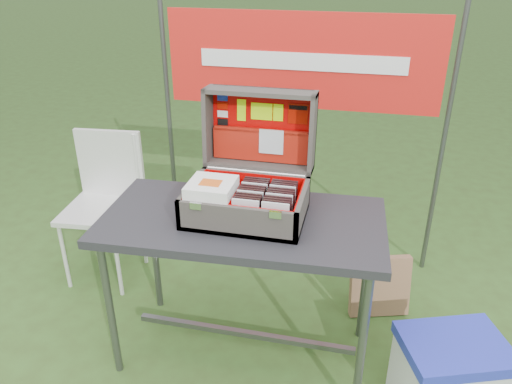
% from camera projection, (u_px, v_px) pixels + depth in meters
% --- Properties ---
extents(ground, '(80.00, 80.00, 0.00)m').
position_uv_depth(ground, '(259.00, 367.00, 2.50)').
color(ground, '#354B1F').
rests_on(ground, ground).
extents(table, '(1.30, 0.70, 0.80)m').
position_uv_depth(table, '(244.00, 289.00, 2.42)').
color(table, '#28272C').
rests_on(table, ground).
extents(table_top, '(1.30, 0.70, 0.04)m').
position_uv_depth(table_top, '(243.00, 222.00, 2.25)').
color(table_top, '#28272C').
rests_on(table_top, ground).
extents(table_leg_fl, '(0.04, 0.04, 0.76)m').
position_uv_depth(table_leg_fl, '(110.00, 309.00, 2.32)').
color(table_leg_fl, '#59595B').
rests_on(table_leg_fl, ground).
extents(table_leg_fr, '(0.04, 0.04, 0.76)m').
position_uv_depth(table_leg_fr, '(362.00, 349.00, 2.09)').
color(table_leg_fr, '#59595B').
rests_on(table_leg_fr, ground).
extents(table_leg_bl, '(0.04, 0.04, 0.76)m').
position_uv_depth(table_leg_bl, '(155.00, 250.00, 2.77)').
color(table_leg_bl, '#59595B').
rests_on(table_leg_bl, ground).
extents(table_leg_br, '(0.04, 0.04, 0.76)m').
position_uv_depth(table_leg_br, '(366.00, 278.00, 2.54)').
color(table_leg_br, '#59595B').
rests_on(table_leg_br, ground).
extents(table_brace, '(1.12, 0.03, 0.03)m').
position_uv_depth(table_brace, '(244.00, 333.00, 2.54)').
color(table_brace, '#59595B').
rests_on(table_brace, ground).
extents(suitcase, '(0.52, 0.53, 0.51)m').
position_uv_depth(suitcase, '(249.00, 159.00, 2.20)').
color(suitcase, '#454039').
rests_on(suitcase, table).
extents(suitcase_base_bottom, '(0.52, 0.37, 0.02)m').
position_uv_depth(suitcase_base_bottom, '(246.00, 215.00, 2.25)').
color(suitcase_base_bottom, '#454039').
rests_on(suitcase_base_bottom, table_top).
extents(suitcase_base_wall_front, '(0.52, 0.02, 0.14)m').
position_uv_depth(suitcase_base_wall_front, '(236.00, 222.00, 2.07)').
color(suitcase_base_wall_front, '#454039').
rests_on(suitcase_base_wall_front, table_top).
extents(suitcase_base_wall_back, '(0.52, 0.02, 0.14)m').
position_uv_depth(suitcase_base_wall_back, '(255.00, 186.00, 2.38)').
color(suitcase_base_wall_back, '#454039').
rests_on(suitcase_base_wall_back, table_top).
extents(suitcase_base_wall_left, '(0.02, 0.37, 0.14)m').
position_uv_depth(suitcase_base_wall_left, '(193.00, 197.00, 2.28)').
color(suitcase_base_wall_left, '#454039').
rests_on(suitcase_base_wall_left, table_top).
extents(suitcase_base_wall_right, '(0.02, 0.37, 0.14)m').
position_uv_depth(suitcase_base_wall_right, '(302.00, 209.00, 2.17)').
color(suitcase_base_wall_right, '#454039').
rests_on(suitcase_base_wall_right, table_top).
extents(suitcase_liner_floor, '(0.48, 0.33, 0.01)m').
position_uv_depth(suitcase_liner_floor, '(246.00, 212.00, 2.25)').
color(suitcase_liner_floor, '#C90309').
rests_on(suitcase_liner_floor, suitcase_base_bottom).
extents(suitcase_latch_left, '(0.05, 0.01, 0.03)m').
position_uv_depth(suitcase_latch_left, '(196.00, 206.00, 2.07)').
color(suitcase_latch_left, silver).
rests_on(suitcase_latch_left, suitcase_base_wall_front).
extents(suitcase_latch_right, '(0.05, 0.01, 0.03)m').
position_uv_depth(suitcase_latch_right, '(275.00, 215.00, 2.00)').
color(suitcase_latch_right, silver).
rests_on(suitcase_latch_right, suitcase_base_wall_front).
extents(suitcase_hinge, '(0.47, 0.02, 0.02)m').
position_uv_depth(suitcase_hinge, '(256.00, 172.00, 2.36)').
color(suitcase_hinge, silver).
rests_on(suitcase_hinge, suitcase_base_wall_back).
extents(suitcase_lid_back, '(0.52, 0.04, 0.38)m').
position_uv_depth(suitcase_lid_back, '(262.00, 126.00, 2.40)').
color(suitcase_lid_back, '#454039').
rests_on(suitcase_lid_back, suitcase_base_wall_back).
extents(suitcase_lid_rim_far, '(0.52, 0.14, 0.03)m').
position_uv_depth(suitcase_lid_rim_far, '(260.00, 92.00, 2.28)').
color(suitcase_lid_rim_far, '#454039').
rests_on(suitcase_lid_rim_far, suitcase_lid_back).
extents(suitcase_lid_rim_near, '(0.52, 0.14, 0.03)m').
position_uv_depth(suitcase_lid_rim_near, '(259.00, 165.00, 2.42)').
color(suitcase_lid_rim_near, '#454039').
rests_on(suitcase_lid_rim_near, suitcase_lid_back).
extents(suitcase_lid_rim_left, '(0.02, 0.16, 0.38)m').
position_uv_depth(suitcase_lid_rim_left, '(208.00, 126.00, 2.40)').
color(suitcase_lid_rim_left, '#454039').
rests_on(suitcase_lid_rim_left, suitcase_lid_back).
extents(suitcase_lid_rim_right, '(0.02, 0.16, 0.38)m').
position_uv_depth(suitcase_lid_rim_right, '(313.00, 134.00, 2.30)').
color(suitcase_lid_rim_right, '#454039').
rests_on(suitcase_lid_rim_right, suitcase_lid_back).
extents(suitcase_lid_liner, '(0.48, 0.03, 0.33)m').
position_uv_depth(suitcase_lid_liner, '(262.00, 127.00, 2.39)').
color(suitcase_lid_liner, '#C90309').
rests_on(suitcase_lid_liner, suitcase_lid_back).
extents(suitcase_liner_wall_front, '(0.48, 0.01, 0.12)m').
position_uv_depth(suitcase_liner_wall_front, '(237.00, 218.00, 2.08)').
color(suitcase_liner_wall_front, '#C90309').
rests_on(suitcase_liner_wall_front, suitcase_base_bottom).
extents(suitcase_liner_wall_back, '(0.48, 0.01, 0.12)m').
position_uv_depth(suitcase_liner_wall_back, '(255.00, 185.00, 2.36)').
color(suitcase_liner_wall_back, '#C90309').
rests_on(suitcase_liner_wall_back, suitcase_base_bottom).
extents(suitcase_liner_wall_left, '(0.01, 0.33, 0.12)m').
position_uv_depth(suitcase_liner_wall_left, '(195.00, 195.00, 2.27)').
color(suitcase_liner_wall_left, '#C90309').
rests_on(suitcase_liner_wall_left, suitcase_base_bottom).
extents(suitcase_liner_wall_right, '(0.01, 0.33, 0.12)m').
position_uv_depth(suitcase_liner_wall_right, '(299.00, 206.00, 2.17)').
color(suitcase_liner_wall_right, '#C90309').
rests_on(suitcase_liner_wall_right, suitcase_base_bottom).
extents(suitcase_lid_pocket, '(0.46, 0.04, 0.15)m').
position_uv_depth(suitcase_lid_pocket, '(260.00, 145.00, 2.41)').
color(suitcase_lid_pocket, '#9F1A0D').
rests_on(suitcase_lid_pocket, suitcase_lid_liner).
extents(suitcase_pocket_edge, '(0.45, 0.02, 0.02)m').
position_uv_depth(suitcase_pocket_edge, '(260.00, 131.00, 2.37)').
color(suitcase_pocket_edge, '#9F1A0D').
rests_on(suitcase_pocket_edge, suitcase_lid_pocket).
extents(suitcase_pocket_cd, '(0.12, 0.02, 0.12)m').
position_uv_depth(suitcase_pocket_cd, '(271.00, 142.00, 2.37)').
color(suitcase_pocket_cd, silver).
rests_on(suitcase_pocket_cd, suitcase_lid_pocket).
extents(lid_sticker_cc_a, '(0.05, 0.00, 0.03)m').
position_uv_depth(lid_sticker_cc_a, '(222.00, 97.00, 2.37)').
color(lid_sticker_cc_a, '#1933B2').
rests_on(lid_sticker_cc_a, suitcase_lid_liner).
extents(lid_sticker_cc_b, '(0.05, 0.00, 0.03)m').
position_uv_depth(lid_sticker_cc_b, '(223.00, 106.00, 2.39)').
color(lid_sticker_cc_b, '#9F0D00').
rests_on(lid_sticker_cc_b, suitcase_lid_liner).
extents(lid_sticker_cc_c, '(0.05, 0.00, 0.03)m').
position_uv_depth(lid_sticker_cc_c, '(223.00, 114.00, 2.40)').
color(lid_sticker_cc_c, white).
rests_on(lid_sticker_cc_c, suitcase_lid_liner).
extents(lid_sticker_cc_d, '(0.05, 0.00, 0.03)m').
position_uv_depth(lid_sticker_cc_d, '(223.00, 122.00, 2.42)').
color(lid_sticker_cc_d, black).
rests_on(lid_sticker_cc_d, suitcase_lid_liner).
extents(lid_card_neon_tall, '(0.04, 0.01, 0.10)m').
position_uv_depth(lid_card_neon_tall, '(241.00, 110.00, 2.37)').
color(lid_card_neon_tall, '#BDFC08').
rests_on(lid_card_neon_tall, suitcase_lid_liner).
extents(lid_card_neon_main, '(0.10, 0.01, 0.08)m').
position_uv_depth(lid_card_neon_main, '(262.00, 112.00, 2.35)').
color(lid_card_neon_main, '#BDFC08').
rests_on(lid_card_neon_main, suitcase_lid_liner).
extents(lid_card_neon_small, '(0.05, 0.01, 0.08)m').
position_uv_depth(lid_card_neon_small, '(278.00, 113.00, 2.34)').
color(lid_card_neon_small, '#BDFC08').
rests_on(lid_card_neon_small, suitcase_lid_liner).
extents(lid_sticker_band, '(0.09, 0.01, 0.09)m').
position_uv_depth(lid_sticker_band, '(298.00, 114.00, 2.32)').
color(lid_sticker_band, '#9F0D00').
rests_on(lid_sticker_band, suitcase_lid_liner).
extents(lid_sticker_band_bar, '(0.08, 0.00, 0.02)m').
position_uv_depth(lid_sticker_band_bar, '(298.00, 108.00, 2.31)').
color(lid_sticker_band_bar, black).
rests_on(lid_sticker_band_bar, suitcase_lid_liner).
extents(cd_left_0, '(0.12, 0.01, 0.13)m').
position_uv_depth(cd_left_0, '(246.00, 214.00, 2.08)').
color(cd_left_0, silver).
rests_on(cd_left_0, suitcase_liner_floor).
extents(cd_left_1, '(0.12, 0.01, 0.13)m').
position_uv_depth(cd_left_1, '(247.00, 212.00, 2.10)').
color(cd_left_1, black).
rests_on(cd_left_1, suitcase_liner_floor).
extents(cd_left_2, '(0.12, 0.01, 0.13)m').
position_uv_depth(cd_left_2, '(248.00, 209.00, 2.12)').
color(cd_left_2, black).
rests_on(cd_left_2, suitcase_liner_floor).
extents(cd_left_3, '(0.12, 0.01, 0.13)m').
position_uv_depth(cd_left_3, '(249.00, 207.00, 2.14)').
color(cd_left_3, black).
rests_on(cd_left_3, suitcase_liner_floor).
extents(cd_left_4, '(0.12, 0.01, 0.13)m').
position_uv_depth(cd_left_4, '(250.00, 205.00, 2.16)').
color(cd_left_4, silver).
rests_on(cd_left_4, suitcase_liner_floor).
extents(cd_left_5, '(0.12, 0.01, 0.13)m').
position_uv_depth(cd_left_5, '(251.00, 203.00, 2.17)').
color(cd_left_5, black).
rests_on(cd_left_5, suitcase_liner_floor).
extents(cd_left_6, '(0.12, 0.01, 0.13)m').
position_uv_depth(cd_left_6, '(252.00, 201.00, 2.19)').
color(cd_left_6, black).
rests_on(cd_left_6, suitcase_liner_floor).
extents(cd_left_7, '(0.12, 0.01, 0.13)m').
position_uv_depth(cd_left_7, '(253.00, 199.00, 2.21)').
color(cd_left_7, black).
rests_on(cd_left_7, suitcase_liner_floor).
extents(cd_left_8, '(0.12, 0.01, 0.13)m').
position_uv_depth(cd_left_8, '(254.00, 197.00, 2.23)').
color(cd_left_8, silver).
rests_on(cd_left_8, suitcase_liner_floor).
extents(cd_left_9, '(0.12, 0.01, 0.13)m').
position_uv_depth(cd_left_9, '(256.00, 195.00, 2.25)').
color(cd_left_9, black).
rests_on(cd_left_9, suitcase_liner_floor).
extents(cd_left_10, '(0.12, 0.01, 0.13)m').
position_uv_depth(cd_left_10, '(257.00, 193.00, 2.26)').
color(cd_left_10, black).
rests_on(cd_left_10, suitcase_liner_floor).
extents(cd_left_11, '(0.12, 0.01, 0.13)m').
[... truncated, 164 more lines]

